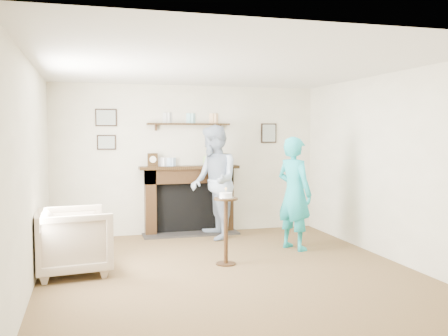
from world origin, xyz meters
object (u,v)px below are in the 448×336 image
at_px(man, 214,238).
at_px(woman, 294,249).
at_px(armchair, 73,273).
at_px(pedestal_table, 226,218).

xyz_separation_m(man, woman, (0.95, -1.03, 0.00)).
height_order(armchair, man, man).
bearing_deg(pedestal_table, woman, 25.32).
xyz_separation_m(armchair, man, (2.14, 1.51, 0.00)).
distance_m(man, woman, 1.40).
distance_m(man, pedestal_table, 1.73).
xyz_separation_m(man, pedestal_table, (-0.24, -1.60, 0.61)).
relative_size(armchair, woman, 0.53).
distance_m(armchair, pedestal_table, 2.00).
relative_size(armchair, man, 0.48).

